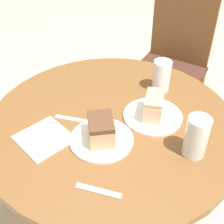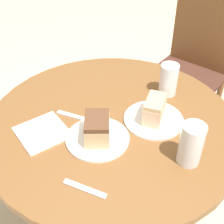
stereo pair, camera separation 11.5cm
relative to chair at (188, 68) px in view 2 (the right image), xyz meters
The scene contains 11 objects.
table 0.93m from the chair, 81.99° to the right, with size 0.95×0.95×0.74m.
chair is the anchor object (origin of this frame).
plate_near 1.07m from the chair, 81.41° to the right, with size 0.22×0.22×0.01m.
plate_far 0.89m from the chair, 72.98° to the right, with size 0.22×0.22×0.01m.
cake_slice_near 1.08m from the chair, 81.41° to the right, with size 0.14×0.14×0.09m.
cake_slice_far 0.91m from the chair, 72.98° to the right, with size 0.10×0.13×0.09m.
glass_lemonade 0.73m from the chair, 72.81° to the right, with size 0.07×0.07×0.13m.
glass_water 1.07m from the chair, 64.00° to the right, with size 0.08×0.08×0.15m.
napkin_stack 1.16m from the chair, 91.00° to the right, with size 0.20×0.20×0.01m.
fork 1.02m from the chair, 88.66° to the right, with size 0.18×0.07×0.00m.
spoon 1.27m from the chair, 77.65° to the right, with size 0.14×0.05×0.00m.
Camera 2 is at (0.56, -0.69, 1.51)m, focal length 50.00 mm.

